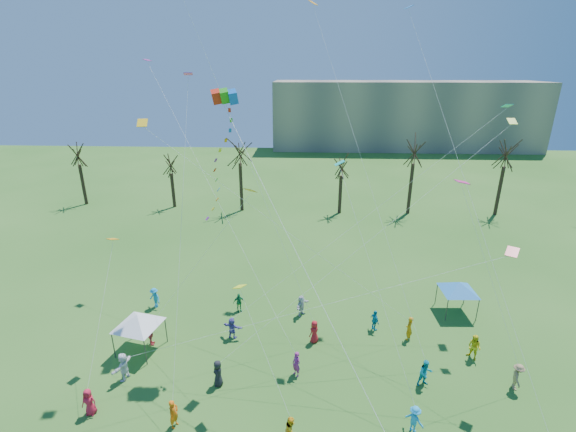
{
  "coord_description": "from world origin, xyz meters",
  "views": [
    {
      "loc": [
        -0.27,
        -14.4,
        18.31
      ],
      "look_at": [
        -1.21,
        5.0,
        11.0
      ],
      "focal_mm": 25.0,
      "sensor_mm": 36.0,
      "label": 1
    }
  ],
  "objects_px": {
    "canopy_tent_white": "(138,320)",
    "canopy_tent_blue": "(459,287)",
    "big_box_kite": "(224,168)",
    "distant_building": "(404,115)"
  },
  "relations": [
    {
      "from": "distant_building",
      "to": "canopy_tent_white",
      "type": "xyz_separation_m",
      "value": [
        -33.39,
        -74.35,
        -5.13
      ]
    },
    {
      "from": "canopy_tent_blue",
      "to": "distant_building",
      "type": "bearing_deg",
      "value": 81.41
    },
    {
      "from": "big_box_kite",
      "to": "canopy_tent_white",
      "type": "relative_size",
      "value": 6.02
    },
    {
      "from": "canopy_tent_blue",
      "to": "big_box_kite",
      "type": "bearing_deg",
      "value": -165.56
    },
    {
      "from": "big_box_kite",
      "to": "canopy_tent_blue",
      "type": "bearing_deg",
      "value": 14.44
    },
    {
      "from": "big_box_kite",
      "to": "canopy_tent_blue",
      "type": "relative_size",
      "value": 6.11
    },
    {
      "from": "distant_building",
      "to": "canopy_tent_blue",
      "type": "bearing_deg",
      "value": -98.59
    },
    {
      "from": "distant_building",
      "to": "canopy_tent_white",
      "type": "relative_size",
      "value": 16.48
    },
    {
      "from": "big_box_kite",
      "to": "canopy_tent_white",
      "type": "bearing_deg",
      "value": -168.19
    },
    {
      "from": "canopy_tent_white",
      "to": "canopy_tent_blue",
      "type": "relative_size",
      "value": 1.02
    }
  ]
}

